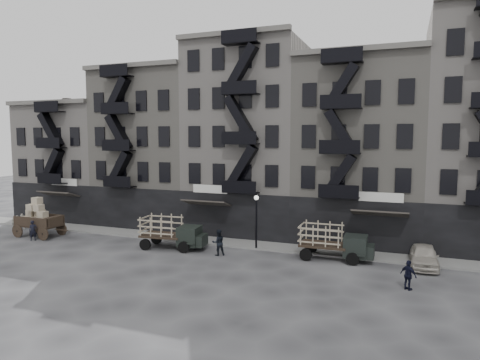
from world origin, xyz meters
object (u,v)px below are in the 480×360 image
(pedestrian_mid, at_px, (218,242))
(wagon, at_px, (38,214))
(car_east, at_px, (424,256))
(horse, at_px, (18,221))
(stake_truck_east, at_px, (334,239))
(policeman, at_px, (408,275))
(pedestrian_west, at_px, (33,231))
(stake_truck_west, at_px, (171,230))

(pedestrian_mid, bearing_deg, wagon, -39.36)
(wagon, relative_size, car_east, 0.94)
(wagon, bearing_deg, horse, 160.65)
(pedestrian_mid, bearing_deg, stake_truck_east, 153.71)
(horse, xyz_separation_m, pedestrian_mid, (21.55, -1.41, 0.17))
(policeman, bearing_deg, pedestrian_west, 32.84)
(stake_truck_west, distance_m, car_east, 18.47)
(wagon, distance_m, policeman, 30.58)
(wagon, xyz_separation_m, pedestrian_west, (0.82, -1.38, -1.11))
(stake_truck_west, relative_size, stake_truck_east, 1.02)
(wagon, relative_size, pedestrian_west, 2.38)
(car_east, height_order, policeman, policeman)
(pedestrian_west, bearing_deg, car_east, -44.49)
(stake_truck_west, bearing_deg, stake_truck_east, 1.04)
(wagon, distance_m, car_east, 31.59)
(pedestrian_west, bearing_deg, policeman, -54.11)
(stake_truck_east, xyz_separation_m, pedestrian_mid, (-8.15, -1.95, -0.50))
(pedestrian_west, distance_m, policeman, 29.66)
(horse, xyz_separation_m, stake_truck_west, (17.33, -0.95, 0.67))
(wagon, bearing_deg, pedestrian_west, -58.83)
(policeman, bearing_deg, stake_truck_east, -7.92)
(horse, relative_size, policeman, 1.10)
(car_east, relative_size, pedestrian_mid, 2.24)
(pedestrian_mid, bearing_deg, pedestrian_west, -34.58)
(pedestrian_west, bearing_deg, pedestrian_mid, -46.63)
(stake_truck_west, bearing_deg, pedestrian_west, -176.83)
(stake_truck_west, height_order, car_east, stake_truck_west)
(car_east, bearing_deg, pedestrian_mid, -171.30)
(wagon, height_order, pedestrian_west, wagon)
(stake_truck_west, xyz_separation_m, policeman, (17.33, -3.15, -0.61))
(pedestrian_west, height_order, policeman, policeman)
(horse, bearing_deg, stake_truck_west, -91.77)
(wagon, xyz_separation_m, pedestrian_mid, (17.34, 0.12, -0.99))
(stake_truck_east, bearing_deg, wagon, -176.05)
(wagon, distance_m, pedestrian_west, 1.95)
(car_east, height_order, pedestrian_mid, pedestrian_mid)
(stake_truck_east, xyz_separation_m, policeman, (4.96, -4.64, -0.60))
(wagon, distance_m, pedestrian_mid, 17.37)
(car_east, relative_size, policeman, 2.52)
(stake_truck_west, bearing_deg, policeman, -16.12)
(stake_truck_west, bearing_deg, car_east, 0.31)
(pedestrian_mid, bearing_deg, car_east, 150.03)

